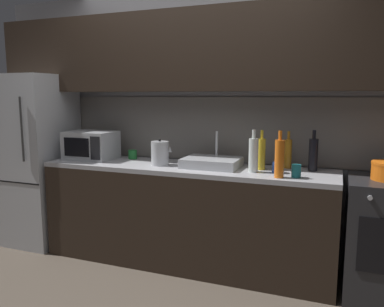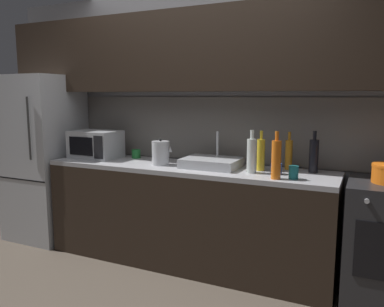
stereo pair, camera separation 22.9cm
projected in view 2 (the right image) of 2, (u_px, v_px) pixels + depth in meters
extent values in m
cube|color=slate|center=(204.00, 123.00, 3.71)|extent=(4.33, 0.10, 2.50)
cube|color=slate|center=(201.00, 129.00, 3.67)|extent=(4.33, 0.01, 0.60)
cube|color=black|center=(194.00, 52.00, 3.41)|extent=(3.99, 0.34, 0.70)
cube|color=black|center=(186.00, 217.00, 3.47)|extent=(2.59, 0.60, 0.86)
cube|color=#9E9EA3|center=(186.00, 168.00, 3.41)|extent=(2.59, 0.60, 0.04)
cube|color=#ADAFB5|center=(44.00, 157.00, 4.11)|extent=(0.68, 0.66, 1.72)
cube|color=black|center=(20.00, 179.00, 3.84)|extent=(0.67, 0.00, 0.01)
cylinder|color=#333333|center=(29.00, 129.00, 3.66)|extent=(0.02, 0.02, 0.60)
cylinder|color=#B2B2B7|center=(367.00, 201.00, 2.52)|extent=(0.03, 0.02, 0.03)
cube|color=#A8AAAF|center=(96.00, 144.00, 3.82)|extent=(0.46, 0.34, 0.27)
cube|color=black|center=(81.00, 146.00, 3.68)|extent=(0.28, 0.01, 0.18)
cube|color=black|center=(98.00, 147.00, 3.59)|extent=(0.10, 0.01, 0.22)
cube|color=#ADAFB5|center=(212.00, 163.00, 3.33)|extent=(0.48, 0.38, 0.08)
cylinder|color=silver|center=(217.00, 144.00, 3.42)|extent=(0.02, 0.02, 0.22)
cylinder|color=#B7BABF|center=(161.00, 153.00, 3.44)|extent=(0.16, 0.16, 0.21)
sphere|color=black|center=(160.00, 140.00, 3.42)|extent=(0.02, 0.02, 0.02)
cone|color=#B7BABF|center=(170.00, 149.00, 3.39)|extent=(0.03, 0.03, 0.05)
cylinder|color=gold|center=(261.00, 155.00, 3.17)|extent=(0.07, 0.07, 0.26)
cylinder|color=gold|center=(261.00, 135.00, 3.14)|extent=(0.02, 0.02, 0.07)
cylinder|color=orange|center=(276.00, 160.00, 2.85)|extent=(0.07, 0.07, 0.29)
cylinder|color=orange|center=(277.00, 136.00, 2.82)|extent=(0.03, 0.03, 0.07)
cylinder|color=silver|center=(252.00, 156.00, 3.07)|extent=(0.08, 0.08, 0.27)
cylinder|color=silver|center=(252.00, 135.00, 3.04)|extent=(0.03, 0.03, 0.07)
cylinder|color=#B27019|center=(289.00, 155.00, 3.22)|extent=(0.06, 0.06, 0.25)
cylinder|color=#B27019|center=(289.00, 136.00, 3.19)|extent=(0.02, 0.02, 0.07)
cylinder|color=black|center=(314.00, 156.00, 3.08)|extent=(0.07, 0.07, 0.27)
cylinder|color=black|center=(315.00, 135.00, 3.06)|extent=(0.03, 0.03, 0.07)
cylinder|color=#1E6B2D|center=(136.00, 154.00, 3.80)|extent=(0.08, 0.08, 0.09)
cylinder|color=#234299|center=(276.00, 169.00, 3.04)|extent=(0.09, 0.09, 0.09)
cylinder|color=#19666B|center=(294.00, 172.00, 2.85)|extent=(0.07, 0.07, 0.10)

